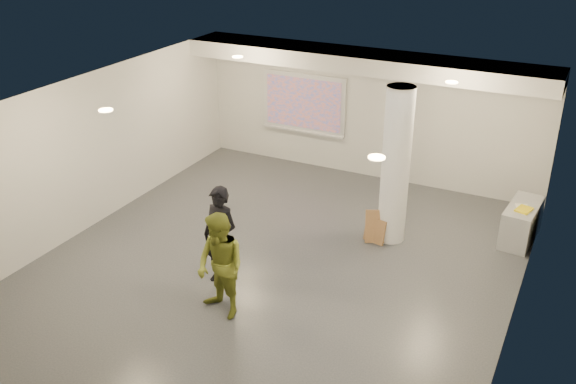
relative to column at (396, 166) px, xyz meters
The scene contains 20 objects.
floor 2.78m from the column, 129.81° to the right, with size 8.00×9.00×0.01m, color #373A3F.
ceiling 2.78m from the column, 129.81° to the right, with size 8.00×9.00×0.01m, color silver.
wall_back 3.09m from the column, 119.05° to the left, with size 8.00×0.01×3.00m, color silver.
wall_front 6.48m from the column, 103.39° to the right, with size 8.00×0.01×3.00m, color silver.
wall_left 5.79m from the column, 161.88° to the right, with size 0.01×9.00×3.00m, color silver.
wall_right 3.08m from the column, 35.75° to the right, with size 0.01×9.00×3.00m, color silver.
soffit_band 2.94m from the column, 124.90° to the left, with size 8.00×1.10×0.36m, color silver.
downlight_nw 4.05m from the column, 169.29° to the left, with size 0.22×0.22×0.02m, color #FFD489.
downlight_ne 1.78m from the column, 45.00° to the left, with size 0.22×0.22×0.02m, color #FFD489.
downlight_sw 5.17m from the column, 138.27° to the right, with size 0.22×0.22×0.02m, color #FFD489.
downlight_se 3.68m from the column, 78.02° to the right, with size 0.22×0.22×0.02m, color #FFD489.
column is the anchor object (origin of this frame).
projection_screen 4.08m from the column, 139.44° to the left, with size 2.10×0.13×1.42m.
credenza 2.70m from the column, 25.17° to the left, with size 0.52×1.25×0.73m, color #97999C.
papers_stack 2.51m from the column, 22.61° to the left, with size 0.23×0.29×0.02m, color white.
postit_pad 2.50m from the column, 20.15° to the left, with size 0.24×0.33×0.03m, color yellow.
cardboard_back 1.21m from the column, 124.67° to the right, with size 0.58×0.05×0.64m, color olive.
cardboard_front 1.31m from the column, 130.01° to the right, with size 0.43×0.04×0.48m, color olive.
woman 3.50m from the column, 127.22° to the right, with size 0.64×0.42×1.75m, color black.
man 3.91m from the column, 114.47° to the right, with size 0.84×0.65×1.72m, color olive.
Camera 1 is at (4.55, -8.75, 6.00)m, focal length 40.00 mm.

